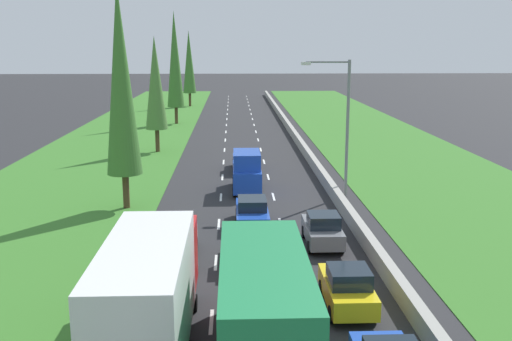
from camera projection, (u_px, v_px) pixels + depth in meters
name	position (u px, v px, depth m)	size (l,w,h in m)	color
ground_plane	(242.00, 145.00, 59.74)	(300.00, 300.00, 0.00)	#28282B
grass_verge_left	(116.00, 145.00, 59.25)	(14.00, 140.00, 0.04)	#387528
grass_verge_right	(382.00, 144.00, 60.28)	(14.00, 140.00, 0.04)	#387528
median_barrier	(298.00, 140.00, 59.87)	(0.44, 120.00, 0.85)	#9E9B93
lane_markings	(242.00, 145.00, 59.74)	(3.64, 116.00, 0.01)	white
green_box_truck_centre_lane	(263.00, 312.00, 17.44)	(2.46, 9.40, 4.18)	black
green_hatchback_centre_lane	(251.00, 245.00, 27.30)	(1.74, 3.90, 1.72)	#237A33
yellow_hatchback_right_lane	(347.00, 288.00, 22.49)	(1.74, 3.90, 1.72)	yellow
grey_hatchback_right_lane	(323.00, 230.00, 29.57)	(1.74, 3.90, 1.72)	slate
blue_sedan_centre_lane	(252.00, 212.00, 32.77)	(1.82, 4.50, 1.64)	#1E47B7
white_box_truck_left_lane	(150.00, 296.00, 18.57)	(2.46, 9.40, 4.18)	black
blue_van_centre_lane	(247.00, 172.00, 40.44)	(1.96, 4.90, 2.82)	#1E47B7
silver_sedan_left_lane	(176.00, 243.00, 27.66)	(1.82, 4.50, 1.64)	silver
blue_sedan_centre_lane_sixth	(244.00, 160.00, 47.44)	(1.82, 4.50, 1.64)	#1E47B7
poplar_tree_second	(121.00, 80.00, 34.92)	(2.14, 2.14, 13.60)	#4C3823
poplar_tree_third	(155.00, 83.00, 54.37)	(2.07, 2.07, 10.78)	#4C3823
poplar_tree_fourth	(175.00, 60.00, 73.81)	(2.15, 2.15, 14.08)	#4C3823
poplar_tree_fifth	(189.00, 62.00, 95.36)	(2.11, 2.11, 12.22)	#4C3823
street_light_mast	(342.00, 118.00, 38.30)	(3.20, 0.28, 9.00)	gray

